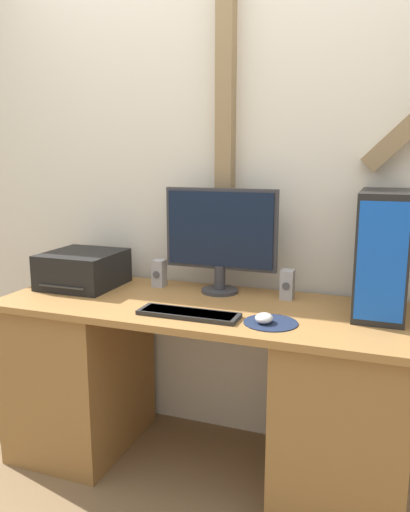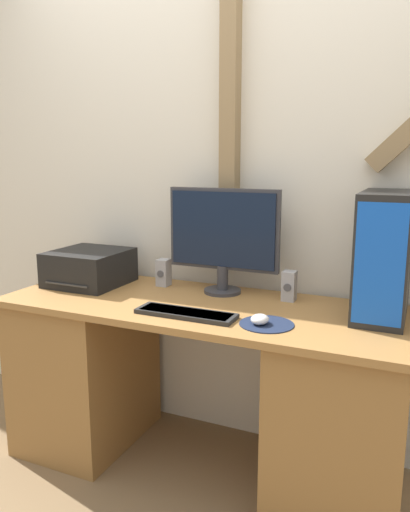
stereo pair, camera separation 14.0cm
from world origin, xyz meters
name	(u,v)px [view 1 (the left image)]	position (x,y,z in m)	size (l,w,h in m)	color
ground_plane	(170,512)	(0.00, 0.00, 0.00)	(12.00, 12.00, 0.00)	brown
wall_back	(228,173)	(0.00, 0.73, 1.35)	(6.40, 0.13, 2.70)	silver
desk	(200,384)	(0.00, 0.34, 0.41)	(1.79, 0.68, 0.80)	olive
monitor	(220,234)	(0.03, 0.55, 1.08)	(0.54, 0.18, 0.49)	#333338
keyboard	(189,314)	(0.02, 0.16, 0.81)	(0.42, 0.12, 0.02)	black
mousepad	(271,323)	(0.36, 0.19, 0.80)	(0.21, 0.21, 0.00)	#19233D
mouse	(264,318)	(0.33, 0.17, 0.82)	(0.07, 0.08, 0.04)	silver
computer_tower	(382,253)	(0.75, 0.48, 1.05)	(0.20, 0.42, 0.50)	black
printer	(83,269)	(-0.65, 0.42, 0.88)	(0.35, 0.37, 0.17)	black
speaker_left	(159,273)	(-0.29, 0.55, 0.86)	(0.06, 0.07, 0.13)	#99999E
speaker_right	(287,285)	(0.35, 0.54, 0.86)	(0.06, 0.07, 0.13)	#99999E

